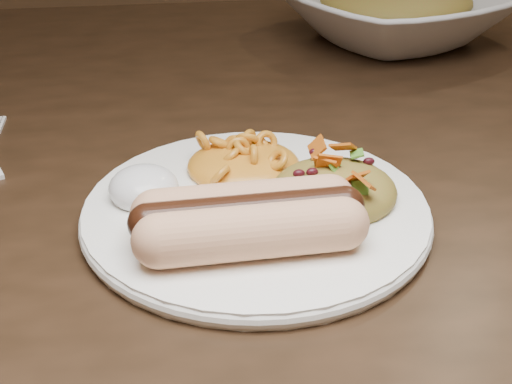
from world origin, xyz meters
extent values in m
cube|color=black|center=(0.00, 0.00, 0.73)|extent=(1.60, 0.90, 0.04)
cylinder|color=white|center=(0.00, -0.17, 0.76)|extent=(0.33, 0.33, 0.01)
cylinder|color=#DEA777|center=(-0.02, -0.24, 0.78)|extent=(0.12, 0.04, 0.04)
cylinder|color=#DEA777|center=(-0.02, -0.21, 0.78)|extent=(0.12, 0.04, 0.04)
cylinder|color=#492211|center=(-0.02, -0.22, 0.79)|extent=(0.13, 0.03, 0.03)
ellipsoid|color=orange|center=(-0.01, -0.12, 0.78)|extent=(0.09, 0.09, 0.03)
ellipsoid|color=white|center=(-0.09, -0.15, 0.78)|extent=(0.06, 0.06, 0.03)
ellipsoid|color=#9B4122|center=(0.05, -0.17, 0.77)|extent=(0.09, 0.09, 0.04)
imported|color=silver|center=(0.23, 0.24, 0.78)|extent=(0.36, 0.36, 0.07)
camera|label=1|loc=(-0.07, -0.62, 1.03)|focal=50.00mm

